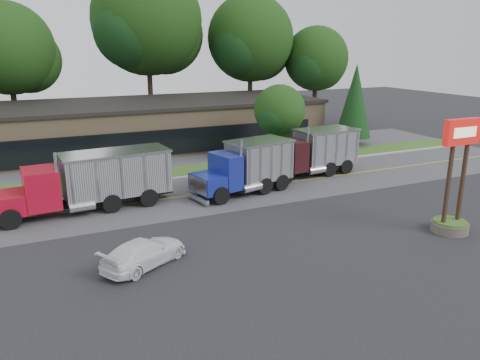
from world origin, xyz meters
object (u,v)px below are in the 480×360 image
object	(u,v)px
dump_truck_red	(92,180)
dump_truck_blue	(248,166)
dump_truck_maroon	(314,151)
rally_car	(144,252)
bilo_sign	(454,195)

from	to	relation	value
dump_truck_red	dump_truck_blue	world-z (taller)	same
dump_truck_maroon	rally_car	bearing A→B (deg)	28.41
dump_truck_maroon	rally_car	xyz separation A→B (m)	(-15.32, -9.89, -1.19)
dump_truck_blue	rally_car	bearing A→B (deg)	30.08
dump_truck_red	rally_car	bearing A→B (deg)	92.09
dump_truck_red	dump_truck_maroon	xyz separation A→B (m)	(16.32, 1.27, -0.01)
bilo_sign	dump_truck_red	size ratio (longest dim) A/B	0.54
bilo_sign	dump_truck_maroon	distance (m)	12.67
dump_truck_blue	dump_truck_maroon	world-z (taller)	same
bilo_sign	dump_truck_red	xyz separation A→B (m)	(-16.50, 11.39, -0.21)
bilo_sign	dump_truck_blue	world-z (taller)	bilo_sign
dump_truck_maroon	rally_car	distance (m)	18.28
bilo_sign	rally_car	distance (m)	15.81
bilo_sign	dump_truck_blue	size ratio (longest dim) A/B	0.82
dump_truck_red	dump_truck_maroon	bearing A→B (deg)	179.94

